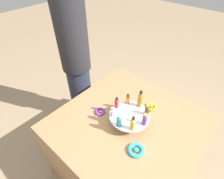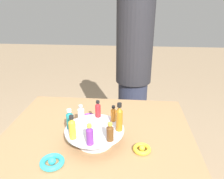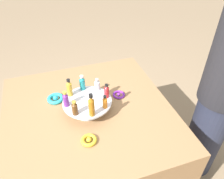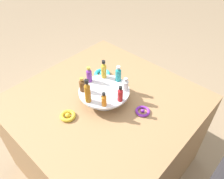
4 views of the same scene
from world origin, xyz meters
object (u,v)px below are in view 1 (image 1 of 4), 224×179
(bottle_gold, at_px, (133,124))
(bottle_brown, at_px, (147,110))
(bottle_red, at_px, (117,103))
(ribbon_bow_purple, at_px, (100,112))
(bottle_purple, at_px, (145,120))
(bottle_amber, at_px, (140,99))
(ribbon_bow_gold, at_px, (151,107))
(person_figure, at_px, (75,55))
(bottle_orange, at_px, (128,99))
(bottle_teal, at_px, (119,121))
(display_stand, at_px, (129,117))
(ribbon_bow_teal, at_px, (136,150))
(bottle_clear, at_px, (113,112))

(bottle_gold, distance_m, bottle_brown, 0.18)
(bottle_red, distance_m, ribbon_bow_purple, 0.18)
(bottle_gold, distance_m, bottle_purple, 0.10)
(ribbon_bow_purple, bearing_deg, bottle_amber, -49.58)
(bottle_purple, bearing_deg, bottle_brown, 22.14)
(ribbon_bow_gold, height_order, person_figure, person_figure)
(bottle_brown, distance_m, bottle_orange, 0.18)
(bottle_purple, distance_m, ribbon_bow_purple, 0.39)
(ribbon_bow_gold, bearing_deg, bottle_teal, 171.80)
(bottle_orange, bearing_deg, bottle_red, 157.14)
(person_figure, bearing_deg, bottle_gold, -3.92)
(display_stand, relative_size, ribbon_bow_purple, 3.52)
(ribbon_bow_purple, bearing_deg, display_stand, -72.16)
(bottle_amber, bearing_deg, bottle_purple, -135.36)
(bottle_teal, bearing_deg, bottle_gold, -67.86)
(bottle_red, relative_size, ribbon_bow_gold, 1.09)
(ribbon_bow_purple, relative_size, ribbon_bow_teal, 0.77)
(bottle_purple, xyz_separation_m, ribbon_bow_purple, (-0.08, 0.37, -0.12))
(bottle_gold, relative_size, bottle_amber, 0.81)
(ribbon_bow_teal, bearing_deg, bottle_red, 61.62)
(bottle_teal, height_order, bottle_red, bottle_teal)
(display_stand, height_order, ribbon_bow_gold, display_stand)
(bottle_amber, xyz_separation_m, ribbon_bow_teal, (-0.30, -0.18, -0.14))
(bottle_red, bearing_deg, bottle_clear, -157.86)
(bottle_brown, xyz_separation_m, bottle_red, (-0.09, 0.22, 0.00))
(bottle_clear, relative_size, ribbon_bow_gold, 0.95)
(display_stand, xyz_separation_m, ribbon_bow_teal, (-0.17, -0.19, -0.04))
(bottle_amber, bearing_deg, display_stand, 179.64)
(bottle_clear, height_order, bottle_purple, bottle_purple)
(bottle_teal, xyz_separation_m, bottle_orange, (0.22, 0.09, -0.01))
(bottle_teal, xyz_separation_m, bottle_amber, (0.25, -0.00, 0.02))
(bottle_gold, xyz_separation_m, bottle_red, (0.09, 0.22, -0.01))
(bottle_teal, bearing_deg, ribbon_bow_teal, -102.42)
(display_stand, bearing_deg, person_figure, 76.70)
(bottle_purple, bearing_deg, person_figure, 78.32)
(display_stand, height_order, bottle_gold, bottle_gold)
(bottle_orange, distance_m, ribbon_bow_gold, 0.24)
(bottle_gold, distance_m, ribbon_bow_gold, 0.36)
(bottle_teal, height_order, bottle_brown, bottle_teal)
(bottle_teal, distance_m, ribbon_bow_purple, 0.27)
(bottle_teal, bearing_deg, display_stand, -0.36)
(bottle_purple, bearing_deg, bottle_orange, 67.14)
(bottle_brown, bearing_deg, bottle_clear, 134.64)
(bottle_gold, bearing_deg, ribbon_bow_purple, 87.62)
(bottle_red, height_order, ribbon_bow_gold, bottle_red)
(bottle_gold, distance_m, bottle_orange, 0.25)
(bottle_amber, distance_m, person_figure, 0.86)
(bottle_teal, xyz_separation_m, ribbon_bow_teal, (-0.04, -0.19, -0.12))
(ribbon_bow_teal, bearing_deg, ribbon_bow_gold, 17.84)
(display_stand, relative_size, bottle_gold, 2.49)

